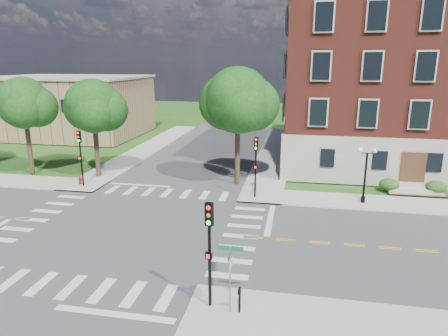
% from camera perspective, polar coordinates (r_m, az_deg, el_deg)
% --- Properties ---
extents(ground, '(160.00, 160.00, 0.00)m').
position_cam_1_polar(ground, '(27.03, -13.07, -8.32)').
color(ground, '#284D15').
rests_on(ground, ground).
extents(road_ew, '(90.00, 12.00, 0.01)m').
position_cam_1_polar(road_ew, '(27.02, -13.07, -8.31)').
color(road_ew, '#3D3D3F').
rests_on(road_ew, ground).
extents(road_ns, '(12.00, 90.00, 0.01)m').
position_cam_1_polar(road_ns, '(27.02, -13.07, -8.30)').
color(road_ns, '#3D3D3F').
rests_on(road_ns, ground).
extents(sidewalk_ne, '(34.00, 34.00, 0.12)m').
position_cam_1_polar(sidewalk_ne, '(39.71, 17.45, -0.93)').
color(sidewalk_ne, '#9E9B93').
rests_on(sidewalk_ne, ground).
extents(sidewalk_nw, '(34.00, 34.00, 0.12)m').
position_cam_1_polar(sidewalk_nw, '(47.08, -22.90, 1.02)').
color(sidewalk_nw, '#9E9B93').
rests_on(sidewalk_nw, ground).
extents(crosswalk_east, '(2.20, 10.20, 0.02)m').
position_cam_1_polar(crosswalk_east, '(25.15, 2.38, -9.74)').
color(crosswalk_east, silver).
rests_on(crosswalk_east, ground).
extents(stop_bar_east, '(0.40, 5.50, 0.00)m').
position_cam_1_polar(stop_bar_east, '(27.73, 6.59, -7.38)').
color(stop_bar_east, silver).
rests_on(stop_bar_east, ground).
extents(main_building, '(30.60, 22.40, 16.50)m').
position_cam_1_polar(main_building, '(46.66, 28.10, 10.65)').
color(main_building, '#A0998D').
rests_on(main_building, ground).
extents(secondary_building, '(20.40, 15.40, 8.30)m').
position_cam_1_polar(secondary_building, '(62.09, -21.10, 8.32)').
color(secondary_building, '#9D7C57').
rests_on(secondary_building, ground).
extents(tree_b, '(4.68, 4.68, 9.06)m').
position_cam_1_polar(tree_b, '(41.16, -26.70, 8.28)').
color(tree_b, '#2E2417').
rests_on(tree_b, ground).
extents(tree_c, '(4.83, 4.83, 8.93)m').
position_cam_1_polar(tree_c, '(37.96, -18.22, 8.39)').
color(tree_c, '#2E2417').
rests_on(tree_c, ground).
extents(tree_d, '(5.56, 5.56, 10.01)m').
position_cam_1_polar(tree_d, '(33.79, 1.98, 9.62)').
color(tree_d, '#2E2417').
rests_on(tree_d, ground).
extents(traffic_signal_se, '(0.37, 0.44, 4.80)m').
position_cam_1_polar(traffic_signal_se, '(17.10, -2.11, -10.48)').
color(traffic_signal_se, black).
rests_on(traffic_signal_se, ground).
extents(traffic_signal_ne, '(0.37, 0.42, 4.80)m').
position_cam_1_polar(traffic_signal_ne, '(30.85, 4.55, 1.23)').
color(traffic_signal_ne, black).
rests_on(traffic_signal_ne, ground).
extents(traffic_signal_nw, '(0.35, 0.39, 4.80)m').
position_cam_1_polar(traffic_signal_nw, '(35.73, -19.85, 2.29)').
color(traffic_signal_nw, black).
rests_on(traffic_signal_nw, ground).
extents(twin_lamp_west, '(1.36, 0.36, 4.23)m').
position_cam_1_polar(twin_lamp_west, '(31.55, 19.56, -0.55)').
color(twin_lamp_west, black).
rests_on(twin_lamp_west, ground).
extents(street_sign_pole, '(1.10, 1.10, 3.10)m').
position_cam_1_polar(street_sign_pole, '(17.06, 0.91, -13.85)').
color(street_sign_pole, gray).
rests_on(street_sign_pole, ground).
extents(push_button_post, '(0.14, 0.21, 1.20)m').
position_cam_1_polar(push_button_post, '(17.84, 2.24, -18.12)').
color(push_button_post, black).
rests_on(push_button_post, ground).
extents(fire_hydrant, '(0.35, 0.35, 0.75)m').
position_cam_1_polar(fire_hydrant, '(36.97, -19.87, -1.66)').
color(fire_hydrant, red).
rests_on(fire_hydrant, ground).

